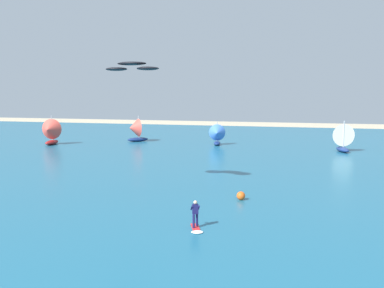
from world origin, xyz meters
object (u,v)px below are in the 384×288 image
kite (132,67)px  sailboat_outermost (50,132)px  sailboat_trailing (217,135)px  marker_buoy (241,196)px  sailboat_anchored_offshore (135,130)px  sailboat_center_horizon (342,137)px  kitesurfer (196,219)px

kite → sailboat_outermost: bearing=134.0°
sailboat_trailing → marker_buoy: (8.44, -32.32, -1.30)m
sailboat_anchored_offshore → marker_buoy: (22.41, -33.72, -1.60)m
sailboat_center_horizon → sailboat_anchored_offshore: 31.97m
sailboat_center_horizon → sailboat_trailing: 17.94m
sailboat_outermost → sailboat_anchored_offshore: (10.81, 7.52, -0.12)m
sailboat_trailing → marker_buoy: sailboat_trailing is taller
sailboat_center_horizon → sailboat_anchored_offshore: sailboat_center_horizon is taller
kite → sailboat_center_horizon: 35.21m
marker_buoy → kitesurfer: bearing=-102.0°
kitesurfer → sailboat_center_horizon: size_ratio=0.48×
kitesurfer → sailboat_anchored_offshore: (-20.80, 41.26, 1.32)m
kitesurfer → kite: 15.14m
kitesurfer → sailboat_outermost: (-31.61, 33.74, 1.44)m
kitesurfer → sailboat_outermost: 46.26m
sailboat_center_horizon → sailboat_anchored_offshore: bearing=173.5°
sailboat_center_horizon → marker_buoy: (-9.36, -30.11, -1.62)m
sailboat_outermost → kite: bearing=-46.0°
kitesurfer → sailboat_trailing: size_ratio=0.57×
sailboat_center_horizon → sailboat_anchored_offshore: size_ratio=1.01×
sailboat_outermost → sailboat_center_horizon: bearing=5.2°
sailboat_trailing → kitesurfer: bearing=-80.3°
sailboat_trailing → marker_buoy: bearing=-75.4°
kitesurfer → sailboat_anchored_offshore: sailboat_anchored_offshore is taller
sailboat_trailing → sailboat_outermost: size_ratio=0.80×
kitesurfer → sailboat_trailing: (-6.83, 39.85, 1.03)m
sailboat_trailing → sailboat_outermost: sailboat_outermost is taller
kite → sailboat_trailing: bearing=88.5°
kitesurfer → sailboat_anchored_offshore: bearing=116.8°
sailboat_outermost → sailboat_anchored_offshore: size_ratio=1.06×
kite → marker_buoy: bearing=-8.5°
kitesurfer → sailboat_center_horizon: (10.97, 37.65, 1.34)m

